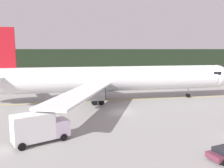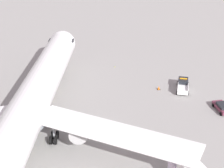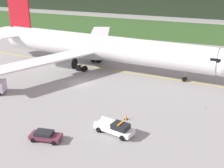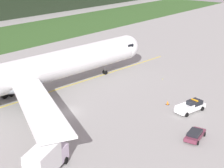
% 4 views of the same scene
% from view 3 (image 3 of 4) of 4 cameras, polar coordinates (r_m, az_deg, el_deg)
% --- Properties ---
extents(ground, '(320.00, 320.00, 0.00)m').
position_cam_3_polar(ground, '(60.81, -5.96, 0.20)').
color(ground, gray).
extents(grass_verge, '(320.00, 33.73, 0.04)m').
position_cam_3_polar(grass_verge, '(112.67, 7.16, 10.26)').
color(grass_verge, '#315523').
rests_on(grass_verge, ground).
extents(distant_tree_line, '(288.00, 7.41, 11.35)m').
position_cam_3_polar(distant_tree_line, '(142.41, 10.46, 14.78)').
color(distant_tree_line, '#212D1D').
rests_on(distant_tree_line, ground).
extents(taxiway_centerline_main, '(77.73, 6.64, 0.01)m').
position_cam_3_polar(taxiway_centerline_main, '(68.88, -1.77, 2.93)').
color(taxiway_centerline_main, yellow).
rests_on(taxiway_centerline_main, ground).
extents(airliner, '(58.82, 47.04, 15.60)m').
position_cam_3_polar(airliner, '(67.73, -2.25, 6.84)').
color(airliner, white).
rests_on(airliner, ground).
extents(ops_pickup_truck, '(6.04, 3.21, 1.94)m').
position_cam_3_polar(ops_pickup_truck, '(42.69, 0.65, -8.24)').
color(ops_pickup_truck, white).
rests_on(ops_pickup_truck, ground).
extents(staff_car, '(4.46, 2.50, 1.30)m').
position_cam_3_polar(staff_car, '(42.35, -12.37, -9.40)').
color(staff_car, brown).
rests_on(staff_car, ground).
extents(apron_cone, '(0.56, 0.56, 0.71)m').
position_cam_3_polar(apron_cone, '(46.68, 2.67, -6.25)').
color(apron_cone, black).
rests_on(apron_cone, ground).
extents(taxiway_edge_light_east, '(0.12, 0.12, 0.42)m').
position_cam_3_polar(taxiway_edge_light_east, '(51.98, 17.10, -4.34)').
color(taxiway_edge_light_east, yellow).
rests_on(taxiway_edge_light_east, ground).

